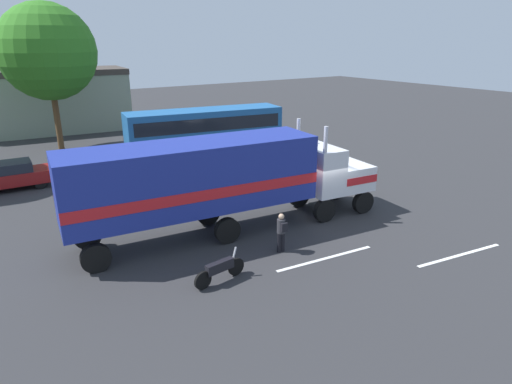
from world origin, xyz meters
The scene contains 10 objects.
ground_plane centered at (0.00, 0.00, 0.00)m, with size 120.00×120.00×0.00m, color #2D2D30.
lane_stripe_near centered at (-2.95, -3.50, 0.01)m, with size 4.40×0.16×0.01m, color silver.
lane_stripe_mid centered at (1.64, -6.29, 0.01)m, with size 4.40×0.16×0.01m, color silver.
semi_truck centered at (-5.14, 0.97, 2.52)m, with size 14.36×4.18×4.50m.
person_bystander centered at (-4.03, -2.04, 0.89)m, with size 0.34×0.46×1.63m.
parked_bus centered at (0.65, 13.07, 2.07)m, with size 11.27×4.33×3.40m.
parked_car centered at (-11.99, 12.77, 0.81)m, with size 4.47×1.97×1.57m.
motorcycle centered at (-7.20, -2.69, 0.48)m, with size 2.11×0.37×1.12m.
tree_left centered at (-7.55, 21.30, 7.18)m, with size 6.90×6.90×10.64m.
building_backdrop centered at (-7.05, 29.53, 2.97)m, with size 15.12×7.72×5.52m.
Camera 1 is at (-13.85, -14.69, 8.12)m, focal length 30.99 mm.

